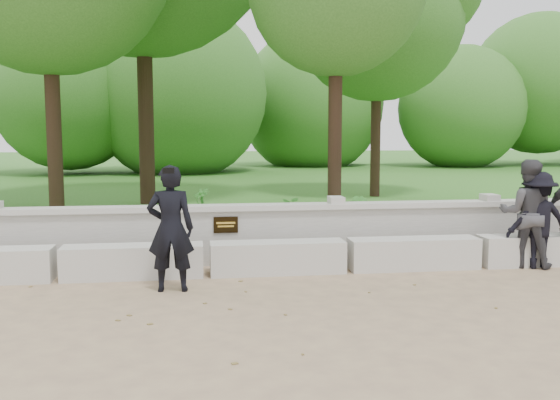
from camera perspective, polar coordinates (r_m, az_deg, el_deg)
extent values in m
plane|color=tan|center=(6.98, -6.34, -10.41)|extent=(80.00, 80.00, 0.00)
cube|color=#25611C|center=(20.77, -7.49, 1.15)|extent=(40.00, 22.00, 0.25)
cube|color=beige|center=(8.80, -13.28, -5.49)|extent=(1.90, 0.45, 0.45)
cube|color=beige|center=(8.84, -0.21, -5.26)|extent=(1.90, 0.45, 0.45)
cube|color=beige|center=(9.32, 12.11, -4.80)|extent=(1.90, 0.45, 0.45)
cube|color=beige|center=(10.18, 22.77, -4.22)|extent=(1.90, 0.45, 0.45)
cube|color=beige|center=(9.42, -6.84, -3.44)|extent=(12.50, 0.25, 0.82)
cube|color=beige|center=(9.35, -6.88, -0.72)|extent=(12.50, 0.35, 0.08)
cube|color=black|center=(9.26, -4.98, -2.28)|extent=(0.36, 0.02, 0.24)
imported|color=black|center=(7.89, -9.97, -2.58)|extent=(0.60, 0.41, 1.59)
cube|color=black|center=(7.49, -10.17, 2.66)|extent=(0.14, 0.03, 0.07)
imported|color=#3C3B40|center=(9.85, 21.62, -1.15)|extent=(0.95, 0.87, 1.59)
imported|color=black|center=(9.84, 22.53, -1.71)|extent=(0.94, 0.56, 1.42)
cylinder|color=#382619|center=(12.56, -20.02, 7.49)|extent=(0.28, 0.28, 4.17)
cylinder|color=#382619|center=(15.33, -12.21, 9.78)|extent=(0.36, 0.36, 5.40)
cylinder|color=#382619|center=(11.06, 5.05, 6.60)|extent=(0.24, 0.24, 3.61)
cylinder|color=#382619|center=(16.79, 8.75, 6.91)|extent=(0.26, 0.26, 3.86)
sphere|color=#2D601E|center=(17.11, 8.94, 17.58)|extent=(4.52, 4.52, 4.52)
imported|color=#347D2A|center=(10.45, 7.36, -1.50)|extent=(0.47, 0.47, 0.67)
imported|color=#347D2A|center=(10.23, 1.83, -1.71)|extent=(0.68, 0.63, 0.64)
imported|color=#347D2A|center=(12.35, -7.23, -0.38)|extent=(0.47, 0.47, 0.63)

